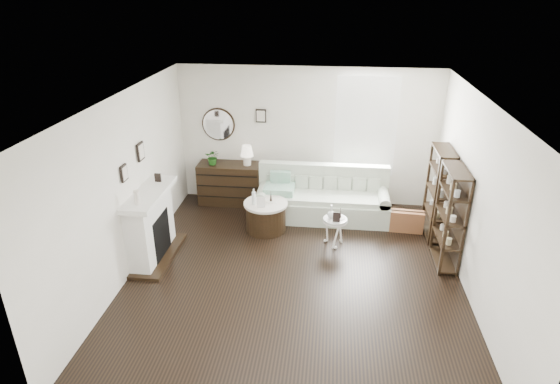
# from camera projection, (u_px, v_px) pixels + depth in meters

# --- Properties ---
(room) EXTENTS (5.50, 5.50, 5.50)m
(room) POSITION_uv_depth(u_px,v_px,m) (346.00, 127.00, 8.86)
(room) COLOR black
(room) RESTS_ON ground
(fireplace) EXTENTS (0.50, 1.40, 1.84)m
(fireplace) POSITION_uv_depth(u_px,v_px,m) (151.00, 227.00, 7.44)
(fireplace) COLOR white
(fireplace) RESTS_ON ground
(shelf_unit_far) EXTENTS (0.30, 0.80, 1.60)m
(shelf_unit_far) POSITION_uv_depth(u_px,v_px,m) (438.00, 194.00, 7.98)
(shelf_unit_far) COLOR black
(shelf_unit_far) RESTS_ON ground
(shelf_unit_near) EXTENTS (0.30, 0.80, 1.60)m
(shelf_unit_near) POSITION_uv_depth(u_px,v_px,m) (450.00, 218.00, 7.17)
(shelf_unit_near) COLOR black
(shelf_unit_near) RESTS_ON ground
(sofa) EXTENTS (2.47, 0.85, 0.96)m
(sofa) POSITION_uv_depth(u_px,v_px,m) (322.00, 200.00, 8.86)
(sofa) COLOR #B2BFAA
(sofa) RESTS_ON ground
(quilt) EXTENTS (0.56, 0.46, 0.14)m
(quilt) POSITION_uv_depth(u_px,v_px,m) (279.00, 189.00, 8.73)
(quilt) COLOR #279260
(quilt) RESTS_ON sofa
(suitcase) EXTENTS (0.60, 0.23, 0.39)m
(suitcase) POSITION_uv_depth(u_px,v_px,m) (406.00, 221.00, 8.36)
(suitcase) COLOR brown
(suitcase) RESTS_ON ground
(dresser) EXTENTS (1.24, 0.53, 0.83)m
(dresser) POSITION_uv_depth(u_px,v_px,m) (230.00, 183.00, 9.37)
(dresser) COLOR black
(dresser) RESTS_ON ground
(table_lamp) EXTENTS (0.26, 0.26, 0.40)m
(table_lamp) POSITION_uv_depth(u_px,v_px,m) (247.00, 155.00, 9.08)
(table_lamp) COLOR beige
(table_lamp) RESTS_ON dresser
(potted_plant) EXTENTS (0.30, 0.26, 0.31)m
(potted_plant) POSITION_uv_depth(u_px,v_px,m) (213.00, 157.00, 9.12)
(potted_plant) COLOR #1C4F16
(potted_plant) RESTS_ON dresser
(drum_table) EXTENTS (0.78, 0.78, 0.54)m
(drum_table) POSITION_uv_depth(u_px,v_px,m) (266.00, 216.00, 8.37)
(drum_table) COLOR black
(drum_table) RESTS_ON ground
(pedestal_table) EXTENTS (0.41, 0.41, 0.49)m
(pedestal_table) POSITION_uv_depth(u_px,v_px,m) (335.00, 221.00, 7.82)
(pedestal_table) COLOR silver
(pedestal_table) RESTS_ON ground
(eiffel_drum) EXTENTS (0.12, 0.12, 0.18)m
(eiffel_drum) POSITION_uv_depth(u_px,v_px,m) (271.00, 197.00, 8.26)
(eiffel_drum) COLOR black
(eiffel_drum) RESTS_ON drum_table
(bottle_drum) EXTENTS (0.07, 0.07, 0.29)m
(bottle_drum) POSITION_uv_depth(u_px,v_px,m) (254.00, 197.00, 8.14)
(bottle_drum) COLOR silver
(bottle_drum) RESTS_ON drum_table
(card_frame_drum) EXTENTS (0.15, 0.08, 0.19)m
(card_frame_drum) POSITION_uv_depth(u_px,v_px,m) (261.00, 202.00, 8.05)
(card_frame_drum) COLOR silver
(card_frame_drum) RESTS_ON drum_table
(eiffel_ped) EXTENTS (0.11, 0.11, 0.16)m
(eiffel_ped) POSITION_uv_depth(u_px,v_px,m) (340.00, 214.00, 7.79)
(eiffel_ped) COLOR black
(eiffel_ped) RESTS_ON pedestal_table
(flask_ped) EXTENTS (0.13, 0.13, 0.24)m
(flask_ped) POSITION_uv_depth(u_px,v_px,m) (331.00, 212.00, 7.78)
(flask_ped) COLOR silver
(flask_ped) RESTS_ON pedestal_table
(card_frame_ped) EXTENTS (0.12, 0.05, 0.16)m
(card_frame_ped) POSITION_uv_depth(u_px,v_px,m) (336.00, 217.00, 7.67)
(card_frame_ped) COLOR black
(card_frame_ped) RESTS_ON pedestal_table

